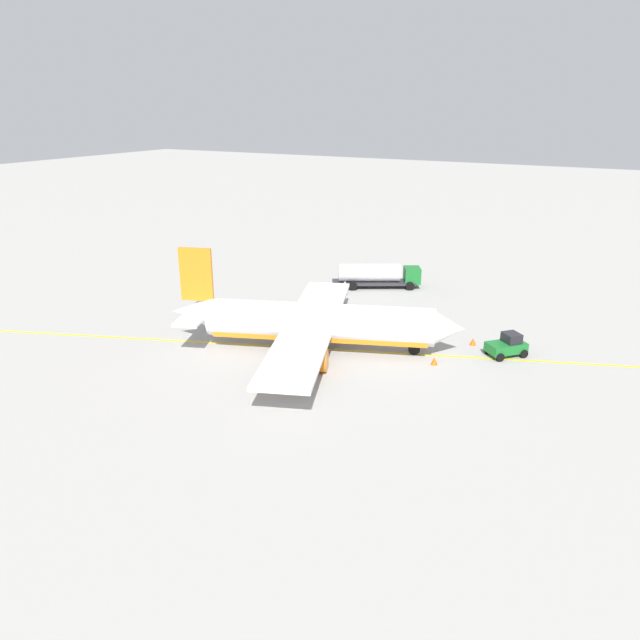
# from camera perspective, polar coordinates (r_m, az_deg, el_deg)

# --- Properties ---
(ground_plane) EXTENTS (400.00, 400.00, 0.00)m
(ground_plane) POSITION_cam_1_polar(r_m,az_deg,el_deg) (58.83, 0.00, -2.75)
(ground_plane) COLOR #9E9B96
(airplane) EXTENTS (27.70, 28.49, 9.63)m
(airplane) POSITION_cam_1_polar(r_m,az_deg,el_deg) (57.95, -0.48, -0.32)
(airplane) COLOR white
(airplane) RESTS_ON ground
(fuel_tanker) EXTENTS (11.03, 7.59, 3.15)m
(fuel_tanker) POSITION_cam_1_polar(r_m,az_deg,el_deg) (78.35, 5.41, 4.29)
(fuel_tanker) COLOR #2D2D33
(fuel_tanker) RESTS_ON ground
(pushback_tug) EXTENTS (3.99, 4.06, 2.20)m
(pushback_tug) POSITION_cam_1_polar(r_m,az_deg,el_deg) (59.67, 17.24, -2.31)
(pushback_tug) COLOR #196B28
(pushback_tug) RESTS_ON ground
(refueling_worker) EXTENTS (0.62, 0.53, 1.71)m
(refueling_worker) POSITION_cam_1_polar(r_m,az_deg,el_deg) (75.24, 2.37, 2.99)
(refueling_worker) COLOR navy
(refueling_worker) RESTS_ON ground
(safety_cone_nose) EXTENTS (0.65, 0.65, 0.72)m
(safety_cone_nose) POSITION_cam_1_polar(r_m,az_deg,el_deg) (56.28, 10.72, -3.80)
(safety_cone_nose) COLOR #F2590F
(safety_cone_nose) RESTS_ON ground
(safety_cone_wingtip) EXTENTS (0.65, 0.65, 0.72)m
(safety_cone_wingtip) POSITION_cam_1_polar(r_m,az_deg,el_deg) (61.56, 14.22, -1.98)
(safety_cone_wingtip) COLOR #F2590F
(safety_cone_wingtip) RESTS_ON ground
(taxi_line_marking) EXTENTS (69.34, 25.69, 0.01)m
(taxi_line_marking) POSITION_cam_1_polar(r_m,az_deg,el_deg) (58.83, 0.00, -2.74)
(taxi_line_marking) COLOR yellow
(taxi_line_marking) RESTS_ON ground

